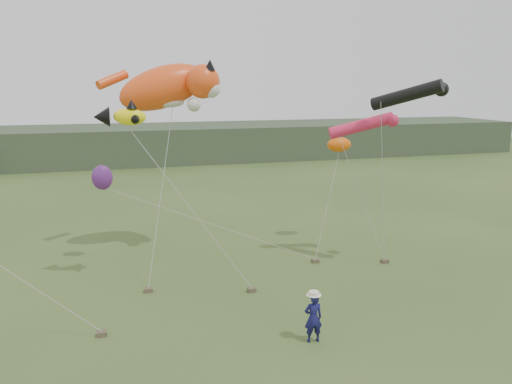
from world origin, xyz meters
TOP-DOWN VIEW (x-y plane):
  - ground at (0.00, 0.00)m, footprint 120.00×120.00m
  - headland at (-3.11, 44.69)m, footprint 90.00×13.00m
  - festival_attendant at (0.58, -0.32)m, footprint 0.67×0.46m
  - sandbag_anchors at (-0.12, 5.03)m, footprint 13.93×5.15m
  - cat_kite at (-2.72, 10.71)m, footprint 6.03×3.22m
  - fish_kite at (-5.40, 6.73)m, footprint 2.17×1.48m
  - tube_kites at (6.97, 6.11)m, footprint 4.65×4.03m
  - misc_kites at (0.34, 10.04)m, footprint 13.81×0.81m

SIDE VIEW (x-z plane):
  - ground at x=0.00m, z-range 0.00..0.00m
  - sandbag_anchors at x=-0.12m, z-range 0.00..0.18m
  - festival_attendant at x=0.58m, z-range 0.00..1.77m
  - headland at x=-3.11m, z-range -0.08..3.92m
  - misc_kites at x=0.34m, z-range 3.86..6.08m
  - fish_kite at x=-5.40m, z-range 6.92..8.06m
  - tube_kites at x=6.97m, z-range 6.18..9.09m
  - cat_kite at x=-2.72m, z-range 7.04..10.32m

